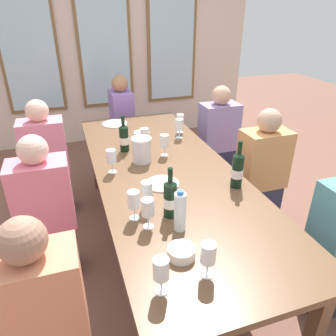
# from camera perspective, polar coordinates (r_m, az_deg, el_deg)

# --- Properties ---
(ground_plane) EXTENTS (12.00, 12.00, 0.00)m
(ground_plane) POSITION_cam_1_polar(r_m,az_deg,el_deg) (2.73, -0.49, -14.21)
(ground_plane) COLOR brown
(back_wall_with_windows) EXTENTS (4.18, 0.10, 2.90)m
(back_wall_with_windows) POSITION_cam_1_polar(r_m,az_deg,el_deg) (4.65, -11.53, 22.37)
(back_wall_with_windows) COLOR beige
(back_wall_with_windows) RESTS_ON ground
(dining_table) EXTENTS (0.98, 2.59, 0.74)m
(dining_table) POSITION_cam_1_polar(r_m,az_deg,el_deg) (2.34, -0.56, -1.72)
(dining_table) COLOR brown
(dining_table) RESTS_ON ground
(white_plate_0) EXTENTS (0.25, 0.25, 0.01)m
(white_plate_0) POSITION_cam_1_polar(r_m,az_deg,el_deg) (3.26, -9.55, 7.86)
(white_plate_0) COLOR white
(white_plate_0) RESTS_ON dining_table
(white_plate_1) EXTENTS (0.23, 0.23, 0.01)m
(white_plate_1) POSITION_cam_1_polar(r_m,az_deg,el_deg) (2.12, -1.03, -2.81)
(white_plate_1) COLOR white
(white_plate_1) RESTS_ON dining_table
(metal_pitcher) EXTENTS (0.16, 0.16, 0.19)m
(metal_pitcher) POSITION_cam_1_polar(r_m,az_deg,el_deg) (2.40, -4.75, 3.29)
(metal_pitcher) COLOR silver
(metal_pitcher) RESTS_ON dining_table
(wine_bottle_0) EXTENTS (0.08, 0.08, 0.32)m
(wine_bottle_0) POSITION_cam_1_polar(r_m,az_deg,el_deg) (2.09, 12.37, -0.30)
(wine_bottle_0) COLOR black
(wine_bottle_0) RESTS_ON dining_table
(wine_bottle_1) EXTENTS (0.08, 0.08, 0.30)m
(wine_bottle_1) POSITION_cam_1_polar(r_m,az_deg,el_deg) (1.77, 0.39, -5.48)
(wine_bottle_1) COLOR black
(wine_bottle_1) RESTS_ON dining_table
(wine_bottle_2) EXTENTS (0.08, 0.08, 0.30)m
(wine_bottle_2) POSITION_cam_1_polar(r_m,az_deg,el_deg) (2.60, -7.90, 5.40)
(wine_bottle_2) COLOR black
(wine_bottle_2) RESTS_ON dining_table
(tasting_bowl_0) EXTENTS (0.13, 0.13, 0.05)m
(tasting_bowl_0) POSITION_cam_1_polar(r_m,az_deg,el_deg) (1.56, 2.42, -14.87)
(tasting_bowl_0) COLOR white
(tasting_bowl_0) RESTS_ON dining_table
(tasting_bowl_1) EXTENTS (0.14, 0.14, 0.05)m
(tasting_bowl_1) POSITION_cam_1_polar(r_m,az_deg,el_deg) (2.88, -4.77, 5.94)
(tasting_bowl_1) COLOR white
(tasting_bowl_1) RESTS_ON dining_table
(water_bottle) EXTENTS (0.06, 0.06, 0.24)m
(water_bottle) POSITION_cam_1_polar(r_m,az_deg,el_deg) (1.67, 2.17, -7.81)
(water_bottle) COLOR white
(water_bottle) RESTS_ON dining_table
(wine_glass_0) EXTENTS (0.07, 0.07, 0.17)m
(wine_glass_0) POSITION_cam_1_polar(r_m,az_deg,el_deg) (2.84, 2.04, 7.75)
(wine_glass_0) COLOR white
(wine_glass_0) RESTS_ON dining_table
(wine_glass_1) EXTENTS (0.07, 0.07, 0.17)m
(wine_glass_1) POSITION_cam_1_polar(r_m,az_deg,el_deg) (1.34, -1.26, -17.78)
(wine_glass_1) COLOR white
(wine_glass_1) RESTS_ON dining_table
(wine_glass_2) EXTENTS (0.07, 0.07, 0.17)m
(wine_glass_2) POSITION_cam_1_polar(r_m,az_deg,el_deg) (1.68, -3.66, -7.34)
(wine_glass_2) COLOR white
(wine_glass_2) RESTS_ON dining_table
(wine_glass_3) EXTENTS (0.07, 0.07, 0.17)m
(wine_glass_3) POSITION_cam_1_polar(r_m,az_deg,el_deg) (2.26, -10.16, 2.00)
(wine_glass_3) COLOR white
(wine_glass_3) RESTS_ON dining_table
(wine_glass_4) EXTENTS (0.07, 0.07, 0.17)m
(wine_glass_4) POSITION_cam_1_polar(r_m,az_deg,el_deg) (1.42, 7.23, -15.20)
(wine_glass_4) COLOR white
(wine_glass_4) RESTS_ON dining_table
(wine_glass_5) EXTENTS (0.07, 0.07, 0.17)m
(wine_glass_5) POSITION_cam_1_polar(r_m,az_deg,el_deg) (2.97, 2.22, 8.57)
(wine_glass_5) COLOR white
(wine_glass_5) RESTS_ON dining_table
(wine_glass_6) EXTENTS (0.07, 0.07, 0.17)m
(wine_glass_6) POSITION_cam_1_polar(r_m,az_deg,el_deg) (2.48, -0.65, 4.84)
(wine_glass_6) COLOR white
(wine_glass_6) RESTS_ON dining_table
(wine_glass_7) EXTENTS (0.07, 0.07, 0.17)m
(wine_glass_7) POSITION_cam_1_polar(r_m,az_deg,el_deg) (2.63, -4.23, 5.95)
(wine_glass_7) COLOR white
(wine_glass_7) RESTS_ON dining_table
(wine_glass_8) EXTENTS (0.07, 0.07, 0.17)m
(wine_glass_8) POSITION_cam_1_polar(r_m,az_deg,el_deg) (1.75, -6.20, -5.86)
(wine_glass_8) COLOR white
(wine_glass_8) RESTS_ON dining_table
(wine_glass_9) EXTENTS (0.07, 0.07, 0.17)m
(wine_glass_9) POSITION_cam_1_polar(r_m,az_deg,el_deg) (1.83, -3.81, -3.99)
(wine_glass_9) COLOR white
(wine_glass_9) RESTS_ON dining_table
(seated_person_0) EXTENTS (0.38, 0.24, 1.11)m
(seated_person_0) POSITION_cam_1_polar(r_m,az_deg,el_deg) (2.35, -20.99, -7.88)
(seated_person_0) COLOR #3A333D
(seated_person_0) RESTS_ON ground
(seated_person_1) EXTENTS (0.38, 0.24, 1.11)m
(seated_person_1) POSITION_cam_1_polar(r_m,az_deg,el_deg) (2.77, 16.34, -1.47)
(seated_person_1) COLOR #2D2E42
(seated_person_1) RESTS_ON ground
(seated_person_2) EXTENTS (0.38, 0.24, 1.11)m
(seated_person_2) POSITION_cam_1_polar(r_m,az_deg,el_deg) (3.09, -20.89, 0.85)
(seated_person_2) COLOR #2A313A
(seated_person_2) RESTS_ON ground
(seated_person_3) EXTENTS (0.38, 0.24, 1.11)m
(seated_person_3) POSITION_cam_1_polar(r_m,az_deg,el_deg) (3.39, 8.94, 4.72)
(seated_person_3) COLOR #242442
(seated_person_3) RESTS_ON ground
(seated_person_4) EXTENTS (0.38, 0.24, 1.11)m
(seated_person_4) POSITION_cam_1_polar(r_m,az_deg,el_deg) (1.69, -21.21, -24.88)
(seated_person_4) COLOR #36383A
(seated_person_4) RESTS_ON ground
(seated_person_6) EXTENTS (0.24, 0.38, 1.11)m
(seated_person_6) POSITION_cam_1_polar(r_m,az_deg,el_deg) (3.87, -8.15, 7.64)
(seated_person_6) COLOR #332B39
(seated_person_6) RESTS_ON ground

